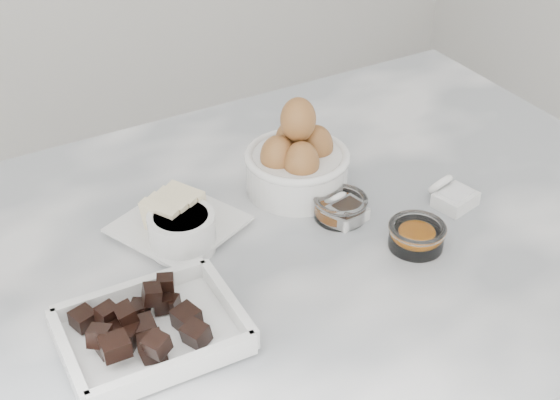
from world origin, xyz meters
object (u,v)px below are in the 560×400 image
at_px(sugar_ramekin, 182,230).
at_px(salt_spoon, 452,195).
at_px(butter_plate, 176,219).
at_px(honey_bowl, 340,207).
at_px(egg_bowl, 297,161).
at_px(zest_bowl, 417,235).
at_px(vanilla_spoon, 344,211).
at_px(chocolate_dish, 151,328).

bearing_deg(sugar_ramekin, salt_spoon, -14.39).
distance_m(butter_plate, sugar_ramekin, 0.04).
xyz_separation_m(butter_plate, honey_bowl, (0.22, -0.08, -0.00)).
xyz_separation_m(sugar_ramekin, egg_bowl, (0.21, 0.05, 0.02)).
height_order(egg_bowl, salt_spoon, egg_bowl).
xyz_separation_m(egg_bowl, zest_bowl, (0.07, -0.20, -0.03)).
bearing_deg(sugar_ramekin, egg_bowl, 13.00).
height_order(sugar_ramekin, honey_bowl, sugar_ramekin).
bearing_deg(sugar_ramekin, zest_bowl, -28.99).
bearing_deg(butter_plate, honey_bowl, -21.12).
bearing_deg(honey_bowl, sugar_ramekin, 168.35).
relative_size(egg_bowl, honey_bowl, 2.02).
height_order(vanilla_spoon, salt_spoon, salt_spoon).
xyz_separation_m(vanilla_spoon, salt_spoon, (0.16, -0.05, 0.00)).
bearing_deg(sugar_ramekin, butter_plate, 78.82).
distance_m(chocolate_dish, sugar_ramekin, 0.18).
xyz_separation_m(honey_bowl, zest_bowl, (0.05, -0.11, 0.00)).
relative_size(butter_plate, salt_spoon, 2.51).
relative_size(chocolate_dish, butter_plate, 1.07).
distance_m(egg_bowl, salt_spoon, 0.23).
height_order(butter_plate, sugar_ramekin, butter_plate).
relative_size(egg_bowl, zest_bowl, 1.98).
relative_size(butter_plate, zest_bowl, 2.49).
height_order(sugar_ramekin, vanilla_spoon, sugar_ramekin).
height_order(sugar_ramekin, zest_bowl, sugar_ramekin).
height_order(butter_plate, vanilla_spoon, butter_plate).
relative_size(sugar_ramekin, zest_bowl, 1.14).
xyz_separation_m(sugar_ramekin, zest_bowl, (0.28, -0.16, -0.01)).
xyz_separation_m(sugar_ramekin, honey_bowl, (0.23, -0.05, -0.01)).
bearing_deg(butter_plate, sugar_ramekin, -101.18).
bearing_deg(butter_plate, egg_bowl, 3.00).
bearing_deg(zest_bowl, vanilla_spoon, 115.65).
xyz_separation_m(zest_bowl, salt_spoon, (0.11, 0.06, -0.00)).
distance_m(butter_plate, salt_spoon, 0.41).
distance_m(chocolate_dish, vanilla_spoon, 0.35).
height_order(chocolate_dish, salt_spoon, chocolate_dish).
xyz_separation_m(butter_plate, vanilla_spoon, (0.22, -0.09, -0.01)).
xyz_separation_m(chocolate_dish, egg_bowl, (0.31, 0.20, 0.03)).
xyz_separation_m(honey_bowl, vanilla_spoon, (0.00, -0.01, -0.00)).
bearing_deg(vanilla_spoon, chocolate_dish, -163.97).
distance_m(butter_plate, honey_bowl, 0.23).
bearing_deg(chocolate_dish, zest_bowl, -1.01).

